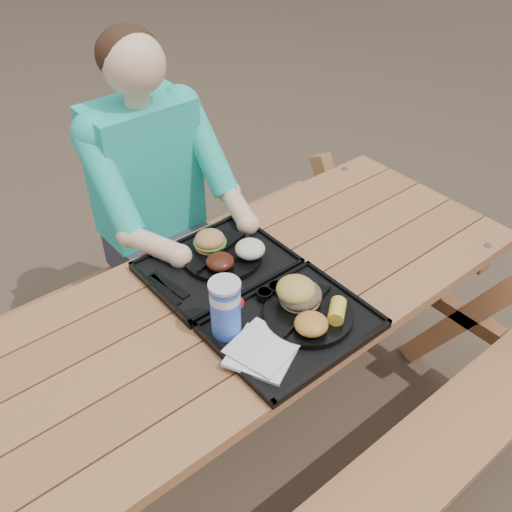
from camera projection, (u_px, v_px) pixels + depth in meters
ground at (256, 430)px, 2.24m from camera, size 60.00×60.00×0.00m
picnic_table at (256, 368)px, 2.01m from camera, size 1.80×1.49×0.75m
tray_near at (293, 327)px, 1.63m from camera, size 0.45×0.35×0.02m
tray_far at (217, 266)px, 1.85m from camera, size 0.45×0.35×0.02m
plate_near at (308, 314)px, 1.64m from camera, size 0.26×0.26×0.02m
plate_far at (222, 256)px, 1.86m from camera, size 0.26×0.26×0.02m
napkin_stack at (262, 352)px, 1.53m from camera, size 0.22×0.22×0.02m
soda_cup at (226, 310)px, 1.55m from camera, size 0.08×0.08×0.17m
condiment_bbq at (265, 295)px, 1.70m from camera, size 0.05×0.05×0.03m
condiment_mustard at (276, 289)px, 1.72m from camera, size 0.05×0.05×0.03m
sandwich at (301, 285)px, 1.63m from camera, size 0.12×0.12×0.13m
mac_cheese at (311, 324)px, 1.57m from camera, size 0.10×0.10×0.05m
corn_cob at (337, 311)px, 1.61m from camera, size 0.11×0.11×0.05m
cutlery_far at (169, 285)px, 1.76m from camera, size 0.05×0.17×0.01m
burger at (210, 236)px, 1.85m from camera, size 0.10×0.10×0.09m
baked_beans at (220, 262)px, 1.78m from camera, size 0.09×0.09×0.04m
potato_salad at (250, 249)px, 1.82m from camera, size 0.10×0.10×0.05m
diner at (154, 221)px, 2.25m from camera, size 0.48×0.84×1.28m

